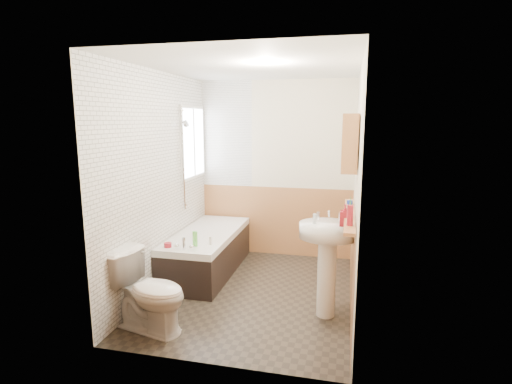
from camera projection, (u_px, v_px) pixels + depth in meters
The scene contains 26 objects.
floor at pixel (253, 293), 4.58m from camera, with size 2.80×2.80×0.00m, color black.
ceiling at pixel (253, 67), 4.13m from camera, with size 2.80×2.80×0.00m, color white.
wall_back at pixel (276, 170), 5.71m from camera, with size 2.20×0.02×2.50m, color beige.
wall_front at pixel (209, 215), 3.01m from camera, with size 2.20×0.02×2.50m, color beige.
wall_left at pixel (160, 182), 4.61m from camera, with size 0.02×2.80×2.50m, color beige.
wall_right at pixel (357, 189), 4.11m from camera, with size 0.02×2.80×2.50m, color beige.
wainscot_right at pixel (352, 259), 4.25m from camera, with size 0.01×2.80×1.00m, color #BC7F4D.
wainscot_front at pixel (212, 306), 3.16m from camera, with size 2.20×0.01×1.00m, color #BC7F4D.
wainscot_back at pixel (275, 221), 5.82m from camera, with size 2.20×0.01×1.00m, color #BC7F4D.
tile_cladding_left at pixel (161, 182), 4.60m from camera, with size 0.01×2.80×2.50m, color white.
tile_return_back at pixel (226, 134), 5.76m from camera, with size 0.75×0.01×1.50m, color white.
window at pixel (193, 142), 5.43m from camera, with size 0.03×0.79×0.99m.
bathtub at pixel (207, 251), 5.18m from camera, with size 0.70×1.68×0.68m.
shower_riser at pixel (184, 150), 5.06m from camera, with size 0.11×0.09×1.31m.
toilet at pixel (149, 292), 3.73m from camera, with size 0.43×0.76×0.75m, color white.
sink at pixel (327, 250), 3.94m from camera, with size 0.56×0.45×1.08m.
pine_shelf at pixel (350, 215), 3.94m from camera, with size 0.10×1.45×0.03m, color #BC7F4D.
medicine_cabinet at pixel (350, 142), 3.89m from camera, with size 0.15×0.61×0.55m.
foam_can at pixel (350, 215), 3.47m from camera, with size 0.05×0.05×0.18m, color maroon.
green_bottle at pixel (350, 207), 3.70m from camera, with size 0.04×0.04×0.22m, color #388447.
black_jar at pixel (350, 202), 4.35m from camera, with size 0.06×0.06×0.04m, color #19339E.
soap_bottle at pixel (345, 221), 3.79m from camera, with size 0.10×0.21×0.10m, color maroon.
clear_bottle at pixel (315, 219), 3.87m from camera, with size 0.03×0.03×0.10m, color silver.
blue_gel at pixel (195, 239), 4.54m from camera, with size 0.05×0.03×0.17m, color #59C647.
cream_jar at pixel (168, 245), 4.51m from camera, with size 0.08×0.08×0.05m, color maroon.
orange_bottle at pixel (210, 241), 4.60m from camera, with size 0.03×0.03×0.09m, color silver.
Camera 1 is at (1.01, -4.18, 1.97)m, focal length 28.00 mm.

